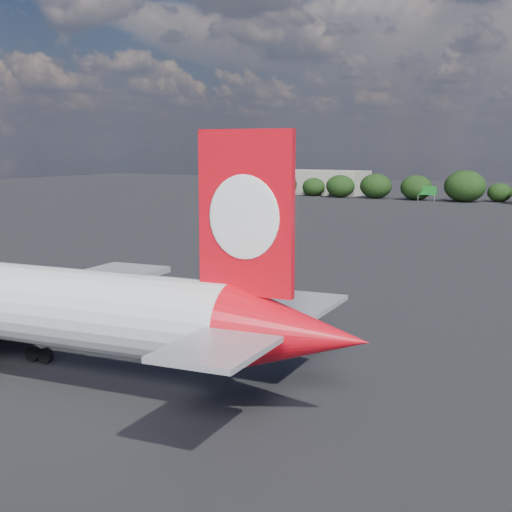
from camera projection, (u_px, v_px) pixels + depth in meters
The scene contains 4 objects.
ground at pixel (322, 259), 103.10m from camera, with size 500.00×500.00×0.00m, color black.
terminal_building at pixel (306, 182), 247.72m from camera, with size 42.00×16.00×8.00m.
highway_sign at pixel (427, 191), 211.31m from camera, with size 6.00×0.30×4.50m.
horizon_treeline at pixel (498, 190), 204.36m from camera, with size 207.75×14.76×9.33m.
Camera 1 is at (41.55, -33.48, 16.00)m, focal length 50.00 mm.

